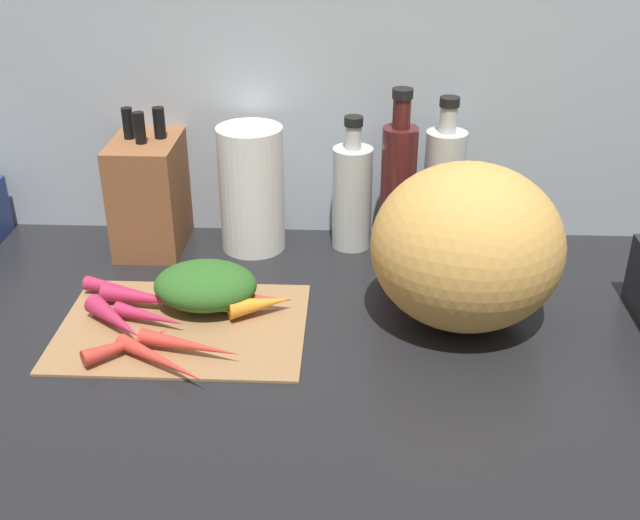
% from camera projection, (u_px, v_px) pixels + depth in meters
% --- Properties ---
extents(ground_plane, '(1.70, 0.80, 0.03)m').
position_uv_depth(ground_plane, '(293.00, 342.00, 1.20)').
color(ground_plane, black).
extents(wall_back, '(1.70, 0.03, 0.60)m').
position_uv_depth(wall_back, '(306.00, 75.00, 1.39)').
color(wall_back, '#ADB7C1').
rests_on(wall_back, ground_plane).
extents(cutting_board, '(0.38, 0.27, 0.01)m').
position_uv_depth(cutting_board, '(183.00, 326.00, 1.20)').
color(cutting_board, '#997047').
rests_on(cutting_board, ground_plane).
extents(carrot_0, '(0.16, 0.07, 0.03)m').
position_uv_depth(carrot_0, '(190.00, 345.00, 1.13)').
color(carrot_0, red).
rests_on(carrot_0, cutting_board).
extents(carrot_1, '(0.11, 0.07, 0.03)m').
position_uv_depth(carrot_1, '(205.00, 305.00, 1.22)').
color(carrot_1, orange).
rests_on(carrot_1, cutting_board).
extents(carrot_2, '(0.15, 0.11, 0.02)m').
position_uv_depth(carrot_2, '(162.00, 361.00, 1.09)').
color(carrot_2, red).
rests_on(carrot_2, cutting_board).
extents(carrot_3, '(0.12, 0.10, 0.02)m').
position_uv_depth(carrot_3, '(127.00, 344.00, 1.13)').
color(carrot_3, red).
rests_on(carrot_3, cutting_board).
extents(carrot_4, '(0.17, 0.06, 0.03)m').
position_uv_depth(carrot_4, '(152.00, 299.00, 1.24)').
color(carrot_4, '#B2264C').
rests_on(carrot_4, cutting_board).
extents(carrot_5, '(0.11, 0.05, 0.02)m').
position_uv_depth(carrot_5, '(116.00, 288.00, 1.28)').
color(carrot_5, '#B2264C').
rests_on(carrot_5, cutting_board).
extents(carrot_6, '(0.13, 0.03, 0.03)m').
position_uv_depth(carrot_6, '(253.00, 299.00, 1.24)').
color(carrot_6, red).
rests_on(carrot_6, cutting_board).
extents(carrot_7, '(0.12, 0.12, 0.03)m').
position_uv_depth(carrot_7, '(116.00, 320.00, 1.18)').
color(carrot_7, '#B2264C').
rests_on(carrot_7, cutting_board).
extents(carrot_8, '(0.12, 0.06, 0.02)m').
position_uv_depth(carrot_8, '(150.00, 316.00, 1.20)').
color(carrot_8, '#B2264C').
rests_on(carrot_8, cutting_board).
extents(carrot_9, '(0.11, 0.07, 0.03)m').
position_uv_depth(carrot_9, '(260.00, 304.00, 1.22)').
color(carrot_9, orange).
rests_on(carrot_9, cutting_board).
extents(carrot_greens_pile, '(0.16, 0.13, 0.07)m').
position_uv_depth(carrot_greens_pile, '(205.00, 285.00, 1.24)').
color(carrot_greens_pile, '#2D6023').
rests_on(carrot_greens_pile, cutting_board).
extents(winter_squash, '(0.29, 0.28, 0.25)m').
position_uv_depth(winter_squash, '(467.00, 247.00, 1.17)').
color(winter_squash, gold).
rests_on(winter_squash, ground_plane).
extents(knife_block, '(0.12, 0.17, 0.26)m').
position_uv_depth(knife_block, '(150.00, 192.00, 1.41)').
color(knife_block, brown).
rests_on(knife_block, ground_plane).
extents(paper_towel_roll, '(0.12, 0.12, 0.23)m').
position_uv_depth(paper_towel_roll, '(252.00, 189.00, 1.40)').
color(paper_towel_roll, white).
rests_on(paper_towel_roll, ground_plane).
extents(bottle_0, '(0.07, 0.07, 0.25)m').
position_uv_depth(bottle_0, '(352.00, 195.00, 1.41)').
color(bottle_0, silver).
rests_on(bottle_0, ground_plane).
extents(bottle_1, '(0.06, 0.06, 0.30)m').
position_uv_depth(bottle_1, '(398.00, 186.00, 1.38)').
color(bottle_1, '#471919').
rests_on(bottle_1, ground_plane).
extents(bottle_2, '(0.07, 0.07, 0.28)m').
position_uv_depth(bottle_2, '(443.00, 188.00, 1.40)').
color(bottle_2, silver).
rests_on(bottle_2, ground_plane).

